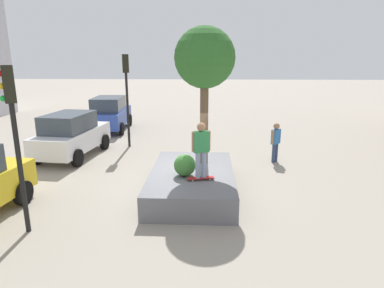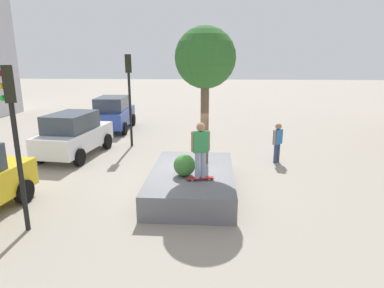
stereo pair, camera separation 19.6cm
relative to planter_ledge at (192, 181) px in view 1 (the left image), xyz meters
name	(u,v)px [view 1 (the left image)]	position (x,y,z in m)	size (l,w,h in m)	color
ground_plane	(183,188)	(0.33, 0.34, -0.37)	(120.00, 120.00, 0.00)	#9E9384
planter_ledge	(192,181)	(0.00, 0.00, 0.00)	(4.45, 2.67, 0.74)	slate
plaza_tree	(205,59)	(0.91, -0.37, 3.87)	(2.00, 2.00, 4.56)	brown
boxwood_shrub	(185,165)	(-0.46, 0.20, 0.71)	(0.68, 0.68, 0.68)	#3D7A33
skateboard	(201,178)	(-0.81, -0.30, 0.43)	(0.36, 0.83, 0.07)	#A51E1E
skateboarder	(201,146)	(-0.81, -0.30, 1.41)	(0.32, 0.55, 1.68)	#8C9EB7
police_car	(71,135)	(3.84, 5.53, 0.63)	(4.41, 2.35, 1.97)	white
sedan_parked	(110,114)	(9.42, 5.44, 0.67)	(4.50, 2.28, 2.04)	#2D479E
traffic_light_corner	(126,85)	(5.70, 3.41, 2.68)	(0.37, 0.35, 4.46)	black
traffic_light_median	(13,122)	(-2.76, 4.05, 2.47)	(0.37, 0.37, 4.13)	black
bystander_watching	(276,140)	(3.46, -3.35, 0.60)	(0.46, 0.44, 1.68)	navy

